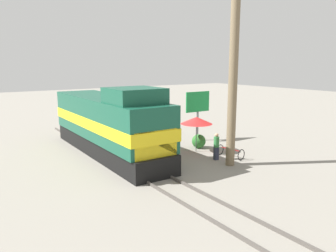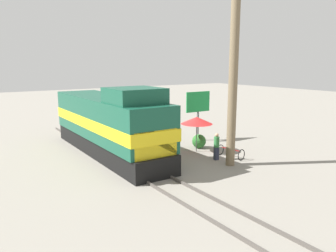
# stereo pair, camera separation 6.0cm
# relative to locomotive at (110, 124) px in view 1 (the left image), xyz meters

# --- Properties ---
(ground_plane) EXTENTS (120.00, 120.00, 0.00)m
(ground_plane) POSITION_rel_locomotive_xyz_m (0.00, -4.26, -2.04)
(ground_plane) COLOR gray
(rail_near) EXTENTS (0.08, 29.93, 0.15)m
(rail_near) POSITION_rel_locomotive_xyz_m (-0.72, -4.26, -1.97)
(rail_near) COLOR #4C4742
(rail_near) RESTS_ON ground_plane
(rail_far) EXTENTS (0.08, 29.93, 0.15)m
(rail_far) POSITION_rel_locomotive_xyz_m (0.72, -4.26, -1.97)
(rail_far) COLOR #4C4742
(rail_far) RESTS_ON ground_plane
(locomotive) EXTENTS (3.04, 12.82, 4.64)m
(locomotive) POSITION_rel_locomotive_xyz_m (0.00, 0.00, 0.00)
(locomotive) COLOR black
(locomotive) RESTS_ON ground_plane
(utility_pole) EXTENTS (1.80, 0.52, 11.52)m
(utility_pole) POSITION_rel_locomotive_xyz_m (4.96, -6.10, 3.75)
(utility_pole) COLOR #726047
(utility_pole) RESTS_ON ground_plane
(vendor_umbrella) EXTENTS (2.15, 2.15, 2.42)m
(vendor_umbrella) POSITION_rel_locomotive_xyz_m (5.18, -2.61, 0.13)
(vendor_umbrella) COLOR #4C4C4C
(vendor_umbrella) RESTS_ON ground_plane
(billboard_sign) EXTENTS (2.23, 0.12, 3.83)m
(billboard_sign) POSITION_rel_locomotive_xyz_m (7.33, -0.06, 0.81)
(billboard_sign) COLOR #595959
(billboard_sign) RESTS_ON ground_plane
(shrub_cluster) EXTENTS (0.99, 0.99, 0.99)m
(shrub_cluster) POSITION_rel_locomotive_xyz_m (5.94, -1.96, -1.55)
(shrub_cluster) COLOR #2D722D
(shrub_cluster) RESTS_ON ground_plane
(person_bystander) EXTENTS (0.34, 0.34, 1.71)m
(person_bystander) POSITION_rel_locomotive_xyz_m (5.00, -4.84, -1.11)
(person_bystander) COLOR #2D3347
(person_bystander) RESTS_ON ground_plane
(bicycle) EXTENTS (0.96, 1.80, 0.71)m
(bicycle) POSITION_rel_locomotive_xyz_m (6.09, -4.99, -1.68)
(bicycle) COLOR black
(bicycle) RESTS_ON ground_plane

